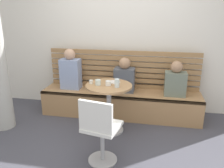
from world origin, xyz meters
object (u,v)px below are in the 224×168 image
white_chair (100,129)px  plate_small (115,82)px  booth_bench (120,103)px  person_child_middle (124,77)px  cup_glass_short (98,82)px  cup_glass_tall (117,83)px  cup_espresso_small (91,82)px  person_child_left (175,81)px  cup_ceramic_white (108,83)px  person_adult (71,71)px  cafe_table (109,99)px

white_chair → plate_small: 0.99m
booth_bench → person_child_middle: (0.06, 0.04, 0.47)m
booth_bench → cup_glass_short: bearing=-112.1°
white_chair → cup_glass_tall: (0.07, 0.73, 0.34)m
white_chair → cup_espresso_small: (-0.33, 0.82, 0.30)m
booth_bench → cup_espresso_small: size_ratio=48.21×
plate_small → cup_espresso_small: bearing=-158.9°
white_chair → plate_small: bearing=89.8°
person_child_left → person_child_middle: (-0.84, 0.04, 0.01)m
white_chair → person_child_middle: 1.43m
cup_ceramic_white → cup_glass_short: bearing=-178.3°
cup_ceramic_white → cup_glass_tall: 0.15m
plate_small → booth_bench: bearing=86.6°
booth_bench → person_child_middle: person_child_middle is taller
booth_bench → person_adult: (-0.89, 0.03, 0.53)m
booth_bench → white_chair: (-0.03, -1.37, 0.24)m
booth_bench → cup_glass_tall: (0.05, -0.63, 0.58)m
booth_bench → person_child_middle: size_ratio=4.60×
person_adult → cup_ceramic_white: (0.80, -0.61, 0.02)m
booth_bench → cup_glass_tall: size_ratio=22.50×
booth_bench → cafe_table: 0.64m
person_child_left → cup_glass_tall: bearing=-143.2°
cafe_table → person_adult: bearing=143.9°
person_child_middle → cup_espresso_small: size_ratio=10.47×
cafe_table → plate_small: size_ratio=4.35×
person_adult → cup_glass_short: 0.90m
white_chair → cup_glass_tall: size_ratio=7.08×
person_child_left → cup_espresso_small: 1.37m
person_child_middle → cup_glass_tall: (-0.01, -0.67, 0.10)m
person_child_left → white_chair: bearing=-124.0°
cup_espresso_small → person_child_left: bearing=23.9°
cup_glass_tall → plate_small: (-0.07, 0.21, -0.05)m
person_child_middle → cup_glass_short: bearing=-115.5°
plate_small → person_adult: bearing=152.3°
person_child_middle → cup_glass_tall: size_ratio=4.89×
cup_glass_tall → booth_bench: bearing=94.2°
cup_espresso_small → plate_small: size_ratio=0.33×
booth_bench → cafe_table: (-0.09, -0.56, 0.30)m
person_child_middle → cup_glass_short: size_ratio=7.33×
cup_glass_tall → person_child_left: bearing=36.8°
cup_glass_short → cup_espresso_small: (-0.12, 0.04, -0.01)m
cup_glass_tall → plate_small: bearing=108.9°
booth_bench → cup_glass_short: 0.85m
plate_small → cup_glass_short: bearing=-142.3°
cup_ceramic_white → cup_espresso_small: cup_ceramic_white is taller
white_chair → cup_espresso_small: white_chair is taller
cafe_table → person_child_middle: 0.64m
cafe_table → cup_glass_tall: (0.13, -0.08, 0.28)m
cup_espresso_small → booth_bench: bearing=57.2°
cup_glass_short → cafe_table: bearing=12.4°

